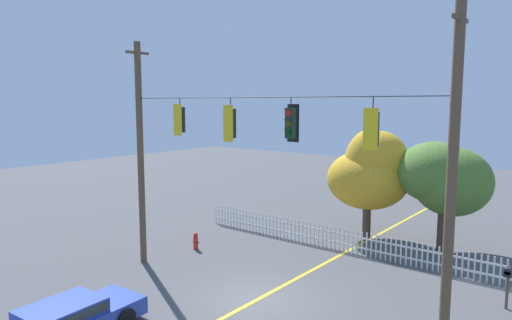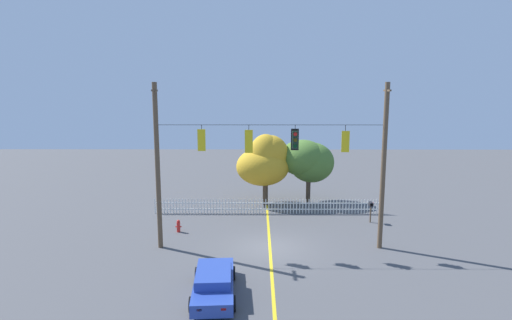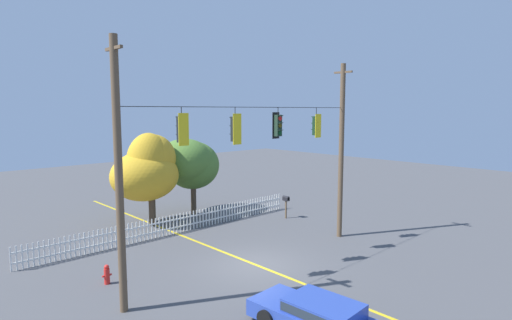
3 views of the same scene
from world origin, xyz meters
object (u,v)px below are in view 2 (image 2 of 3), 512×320
object	(u,v)px
autumn_maple_near_fence	(265,161)
parked_car	(214,282)
traffic_signal_northbound_primary	(249,141)
traffic_signal_southbound_primary	(345,141)
autumn_maple_mid	(307,160)
fire_hydrant	(178,226)
traffic_signal_westbound_side	(202,140)
roadside_mailbox	(371,206)
traffic_signal_northbound_secondary	(295,140)

from	to	relation	value
autumn_maple_near_fence	parked_car	xyz separation A→B (m)	(-2.46, -14.91, -2.80)
traffic_signal_northbound_primary	traffic_signal_southbound_primary	distance (m)	5.25
autumn_maple_mid	parked_car	bearing A→B (deg)	-110.46
parked_car	fire_hydrant	distance (m)	8.77
traffic_signal_westbound_side	autumn_maple_near_fence	world-z (taller)	traffic_signal_westbound_side
autumn_maple_near_fence	autumn_maple_mid	distance (m)	3.38
roadside_mailbox	fire_hydrant	bearing A→B (deg)	-170.91
roadside_mailbox	traffic_signal_northbound_secondary	bearing A→B (deg)	-140.54
traffic_signal_northbound_primary	roadside_mailbox	xyz separation A→B (m)	(8.11, 4.62, -4.92)
autumn_maple_mid	traffic_signal_westbound_side	bearing A→B (deg)	-125.04
traffic_signal_northbound_secondary	traffic_signal_southbound_primary	bearing A→B (deg)	-0.40
autumn_maple_near_fence	fire_hydrant	size ratio (longest dim) A/B	6.99
traffic_signal_northbound_primary	traffic_signal_northbound_secondary	bearing A→B (deg)	0.45
parked_car	roadside_mailbox	size ratio (longest dim) A/B	3.23
traffic_signal_northbound_primary	autumn_maple_mid	distance (m)	11.17
traffic_signal_northbound_primary	autumn_maple_mid	bearing A→B (deg)	66.16
traffic_signal_southbound_primary	fire_hydrant	world-z (taller)	traffic_signal_southbound_primary
autumn_maple_near_fence	parked_car	size ratio (longest dim) A/B	1.18
traffic_signal_southbound_primary	autumn_maple_mid	bearing A→B (deg)	95.00
traffic_signal_southbound_primary	autumn_maple_near_fence	bearing A→B (deg)	114.27
traffic_signal_northbound_secondary	autumn_maple_near_fence	xyz separation A→B (m)	(-1.47, 9.29, -2.77)
traffic_signal_northbound_secondary	parked_car	size ratio (longest dim) A/B	0.30
traffic_signal_westbound_side	traffic_signal_southbound_primary	size ratio (longest dim) A/B	0.96
traffic_signal_northbound_primary	parked_car	xyz separation A→B (m)	(-1.41, -5.60, -5.50)
parked_car	roadside_mailbox	world-z (taller)	roadside_mailbox
traffic_signal_westbound_side	fire_hydrant	size ratio (longest dim) A/B	1.79
traffic_signal_southbound_primary	autumn_maple_mid	xyz separation A→B (m)	(-0.87, 9.91, -2.72)
traffic_signal_northbound_secondary	roadside_mailbox	xyz separation A→B (m)	(5.59, 4.60, -5.00)
traffic_signal_westbound_side	traffic_signal_northbound_secondary	world-z (taller)	same
traffic_signal_northbound_secondary	fire_hydrant	size ratio (longest dim) A/B	1.78
traffic_signal_northbound_primary	traffic_signal_southbound_primary	bearing A→B (deg)	0.01
traffic_signal_westbound_side	roadside_mailbox	xyz separation A→B (m)	(10.68, 4.62, -4.99)
traffic_signal_northbound_secondary	autumn_maple_near_fence	world-z (taller)	traffic_signal_northbound_secondary
traffic_signal_westbound_side	roadside_mailbox	world-z (taller)	traffic_signal_westbound_side
autumn_maple_near_fence	parked_car	bearing A→B (deg)	-99.36
parked_car	fire_hydrant	size ratio (longest dim) A/B	5.90
autumn_maple_near_fence	autumn_maple_mid	size ratio (longest dim) A/B	1.10
traffic_signal_northbound_secondary	traffic_signal_northbound_primary	bearing A→B (deg)	-179.55
autumn_maple_mid	traffic_signal_northbound_primary	bearing A→B (deg)	-113.84
autumn_maple_mid	roadside_mailbox	distance (m)	6.84
autumn_maple_near_fence	fire_hydrant	xyz separation A→B (m)	(-5.57, -6.71, -3.02)
parked_car	fire_hydrant	xyz separation A→B (m)	(-3.11, 8.20, -0.22)
fire_hydrant	parked_car	bearing A→B (deg)	-69.20
traffic_signal_westbound_side	traffic_signal_northbound_primary	distance (m)	2.57
autumn_maple_near_fence	parked_car	distance (m)	15.37
traffic_signal_westbound_side	autumn_maple_near_fence	size ratio (longest dim) A/B	0.26
traffic_signal_northbound_primary	autumn_maple_mid	xyz separation A→B (m)	(4.38, 9.91, -2.72)
traffic_signal_southbound_primary	autumn_maple_mid	world-z (taller)	traffic_signal_southbound_primary
traffic_signal_northbound_primary	roadside_mailbox	distance (m)	10.55
traffic_signal_southbound_primary	fire_hydrant	xyz separation A→B (m)	(-9.77, 2.60, -5.71)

